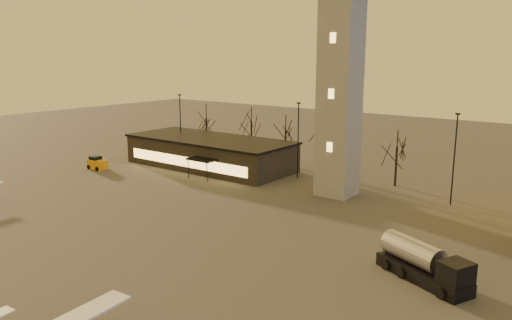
# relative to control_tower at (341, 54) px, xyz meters

# --- Properties ---
(ground) EXTENTS (220.00, 220.00, 0.00)m
(ground) POSITION_rel_control_tower_xyz_m (0.00, -30.00, -16.33)
(ground) COLOR #464341
(ground) RESTS_ON ground
(control_tower) EXTENTS (6.80, 6.80, 32.60)m
(control_tower) POSITION_rel_control_tower_xyz_m (0.00, 0.00, 0.00)
(control_tower) COLOR gray
(control_tower) RESTS_ON ground
(terminal) EXTENTS (25.40, 12.20, 4.30)m
(terminal) POSITION_rel_control_tower_xyz_m (-21.99, 1.98, -14.17)
(terminal) COLOR black
(terminal) RESTS_ON ground
(light_poles) EXTENTS (58.50, 12.25, 10.14)m
(light_poles) POSITION_rel_control_tower_xyz_m (0.50, 1.00, -10.92)
(light_poles) COLOR black
(light_poles) RESTS_ON ground
(tree_row) EXTENTS (37.20, 9.20, 8.80)m
(tree_row) POSITION_rel_control_tower_xyz_m (-13.70, 9.16, -10.39)
(tree_row) COLOR black
(tree_row) RESTS_ON ground
(fuel_truck) EXTENTS (7.79, 5.09, 2.81)m
(fuel_truck) POSITION_rel_control_tower_xyz_m (15.97, -16.57, -15.21)
(fuel_truck) COLOR black
(fuel_truck) RESTS_ON ground
(service_cart) EXTENTS (2.93, 1.90, 1.84)m
(service_cart) POSITION_rel_control_tower_xyz_m (-34.06, -8.92, -15.62)
(service_cart) COLOR orange
(service_cart) RESTS_ON ground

